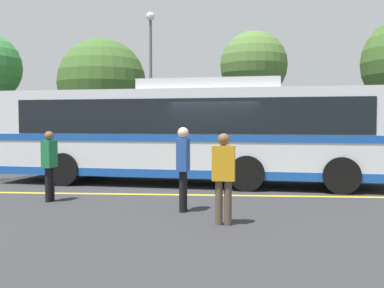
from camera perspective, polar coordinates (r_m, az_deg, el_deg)
ground_plane at (r=13.61m, az=2.82°, el=-5.37°), size 220.00×220.00×0.00m
lane_strip_0 at (r=11.96m, az=-0.83°, el=-6.47°), size 32.05×0.20×0.01m
curb_strip at (r=21.29m, az=1.53°, el=-2.24°), size 40.05×0.36×0.15m
transit_bus at (r=14.00m, az=0.06°, el=1.68°), size 12.54×3.94×3.22m
parked_car_1 at (r=21.03m, az=-13.94°, el=-0.72°), size 4.14×2.19×1.35m
parked_car_2 at (r=19.80m, az=3.64°, el=-0.72°), size 4.70×2.15×1.41m
pedestrian_0 at (r=11.41m, az=-17.65°, el=-2.13°), size 0.27×0.44×1.71m
pedestrian_1 at (r=9.62m, az=-1.13°, el=-2.46°), size 0.27×0.44×1.82m
pedestrian_2 at (r=8.38m, az=4.02°, el=-3.68°), size 0.44×0.25×1.72m
street_lamp at (r=22.25m, az=-5.27°, el=9.89°), size 0.42×0.42×7.28m
tree_1 at (r=25.32m, az=7.85°, el=9.88°), size 3.70×3.70×6.95m
tree_3 at (r=25.64m, az=-11.38°, el=7.61°), size 4.89×4.89×6.58m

